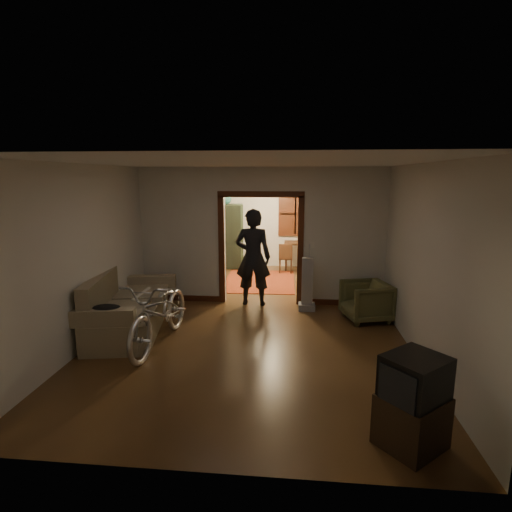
# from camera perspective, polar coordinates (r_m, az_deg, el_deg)

# --- Properties ---
(floor) EXTENTS (5.00, 8.50, 0.01)m
(floor) POSITION_cam_1_polar(r_m,az_deg,el_deg) (7.80, 0.22, -8.25)
(floor) COLOR #3C2513
(floor) RESTS_ON ground
(ceiling) EXTENTS (5.00, 8.50, 0.01)m
(ceiling) POSITION_cam_1_polar(r_m,az_deg,el_deg) (7.35, 0.23, 12.79)
(ceiling) COLOR white
(ceiling) RESTS_ON floor
(wall_back) EXTENTS (5.00, 0.02, 2.80)m
(wall_back) POSITION_cam_1_polar(r_m,az_deg,el_deg) (11.65, 2.18, 5.33)
(wall_back) COLOR beige
(wall_back) RESTS_ON floor
(wall_left) EXTENTS (0.02, 8.50, 2.80)m
(wall_left) POSITION_cam_1_polar(r_m,az_deg,el_deg) (8.07, -17.75, 2.14)
(wall_left) COLOR beige
(wall_left) RESTS_ON floor
(wall_right) EXTENTS (0.02, 8.50, 2.80)m
(wall_right) POSITION_cam_1_polar(r_m,az_deg,el_deg) (7.64, 19.26, 1.56)
(wall_right) COLOR beige
(wall_right) RESTS_ON floor
(partition_wall) EXTENTS (5.00, 0.14, 2.80)m
(partition_wall) POSITION_cam_1_polar(r_m,az_deg,el_deg) (8.19, 0.71, 2.81)
(partition_wall) COLOR beige
(partition_wall) RESTS_ON floor
(door_casing) EXTENTS (1.74, 0.20, 2.32)m
(door_casing) POSITION_cam_1_polar(r_m,az_deg,el_deg) (8.24, 0.71, 0.74)
(door_casing) COLOR #3C1A0D
(door_casing) RESTS_ON floor
(far_window) EXTENTS (0.98, 0.06, 1.28)m
(far_window) POSITION_cam_1_polar(r_m,az_deg,el_deg) (11.58, 5.65, 5.99)
(far_window) COLOR black
(far_window) RESTS_ON wall_back
(chandelier) EXTENTS (0.24, 0.24, 0.24)m
(chandelier) POSITION_cam_1_polar(r_m,az_deg,el_deg) (9.84, 1.60, 9.78)
(chandelier) COLOR #FFE0A5
(chandelier) RESTS_ON ceiling
(light_switch) EXTENTS (0.08, 0.01, 0.12)m
(light_switch) POSITION_cam_1_polar(r_m,az_deg,el_deg) (8.12, 8.07, 1.55)
(light_switch) COLOR silver
(light_switch) RESTS_ON partition_wall
(sofa) EXTENTS (1.38, 2.38, 1.03)m
(sofa) POSITION_cam_1_polar(r_m,az_deg,el_deg) (7.20, -17.73, -6.18)
(sofa) COLOR #70664B
(sofa) RESTS_ON floor
(rolled_paper) EXTENTS (0.10, 0.80, 0.10)m
(rolled_paper) POSITION_cam_1_polar(r_m,az_deg,el_deg) (7.42, -16.12, -5.43)
(rolled_paper) COLOR beige
(rolled_paper) RESTS_ON sofa
(jacket) EXTENTS (0.48, 0.36, 0.14)m
(jacket) POSITION_cam_1_polar(r_m,az_deg,el_deg) (6.34, -20.63, -7.15)
(jacket) COLOR black
(jacket) RESTS_ON sofa
(bicycle) EXTENTS (0.87, 2.12, 1.09)m
(bicycle) POSITION_cam_1_polar(r_m,az_deg,el_deg) (6.44, -13.49, -7.72)
(bicycle) COLOR silver
(bicycle) RESTS_ON floor
(armchair) EXTENTS (0.96, 0.95, 0.72)m
(armchair) POSITION_cam_1_polar(r_m,az_deg,el_deg) (7.65, 15.41, -6.22)
(armchair) COLOR brown
(armchair) RESTS_ON floor
(tv_stand) EXTENTS (0.78, 0.77, 0.52)m
(tv_stand) POSITION_cam_1_polar(r_m,az_deg,el_deg) (4.48, 21.33, -21.11)
(tv_stand) COLOR black
(tv_stand) RESTS_ON floor
(crt_tv) EXTENTS (0.73, 0.72, 0.47)m
(crt_tv) POSITION_cam_1_polar(r_m,az_deg,el_deg) (4.27, 21.76, -16.09)
(crt_tv) COLOR black
(crt_tv) RESTS_ON tv_stand
(vacuum) EXTENTS (0.35, 0.29, 1.06)m
(vacuum) POSITION_cam_1_polar(r_m,az_deg,el_deg) (7.92, 7.33, -4.00)
(vacuum) COLOR gray
(vacuum) RESTS_ON floor
(person) EXTENTS (0.74, 0.50, 1.98)m
(person) POSITION_cam_1_polar(r_m,az_deg,el_deg) (8.12, -0.43, -0.20)
(person) COLOR black
(person) RESTS_ON floor
(oriental_rug) EXTENTS (1.80, 2.33, 0.02)m
(oriental_rug) POSITION_cam_1_polar(r_m,az_deg,el_deg) (10.13, 0.52, -3.58)
(oriental_rug) COLOR maroon
(oriental_rug) RESTS_ON floor
(locker) EXTENTS (0.99, 0.65, 1.84)m
(locker) POSITION_cam_1_polar(r_m,az_deg,el_deg) (11.49, -4.17, 2.81)
(locker) COLOR #25321E
(locker) RESTS_ON floor
(globe) EXTENTS (0.28, 0.28, 0.28)m
(globe) POSITION_cam_1_polar(r_m,az_deg,el_deg) (11.39, -4.24, 7.90)
(globe) COLOR #1E5972
(globe) RESTS_ON locker
(desk) EXTENTS (1.20, 0.92, 0.79)m
(desk) POSITION_cam_1_polar(r_m,az_deg,el_deg) (11.35, 6.75, -0.04)
(desk) COLOR #311C10
(desk) RESTS_ON floor
(desk_chair) EXTENTS (0.40, 0.40, 0.82)m
(desk_chair) POSITION_cam_1_polar(r_m,az_deg,el_deg) (10.99, 4.26, -0.27)
(desk_chair) COLOR #311C10
(desk_chair) RESTS_ON floor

